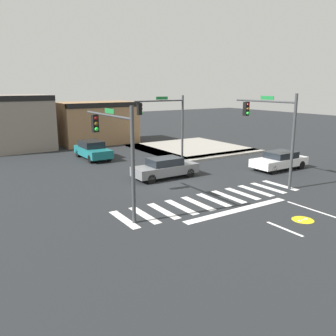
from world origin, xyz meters
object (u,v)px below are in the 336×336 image
(traffic_signal_northeast, at_px, (164,117))
(traffic_signal_southwest, at_px, (114,139))
(car_teal, at_px, (93,150))
(car_white, at_px, (280,160))
(traffic_signal_southeast, at_px, (271,122))
(car_gray, at_px, (165,168))

(traffic_signal_northeast, distance_m, traffic_signal_southwest, 12.23)
(traffic_signal_southwest, height_order, car_teal, traffic_signal_southwest)
(car_teal, bearing_deg, traffic_signal_northeast, 44.77)
(car_teal, height_order, car_white, car_teal)
(car_white, bearing_deg, traffic_signal_southeast, 30.38)
(traffic_signal_northeast, bearing_deg, car_white, 130.87)
(traffic_signal_southeast, distance_m, traffic_signal_northeast, 9.54)
(car_teal, bearing_deg, traffic_signal_southwest, -16.28)
(traffic_signal_southwest, bearing_deg, car_gray, -53.38)
(traffic_signal_northeast, height_order, car_gray, traffic_signal_northeast)
(traffic_signal_southeast, xyz_separation_m, traffic_signal_northeast, (-2.31, 9.25, -0.19))
(car_white, bearing_deg, traffic_signal_northeast, -49.13)
(traffic_signal_southwest, relative_size, car_white, 1.20)
(car_teal, bearing_deg, traffic_signal_southeast, 26.45)
(traffic_signal_northeast, xyz_separation_m, car_white, (6.09, -7.04, -3.13))
(traffic_signal_southeast, relative_size, car_white, 1.29)
(traffic_signal_southeast, bearing_deg, traffic_signal_southwest, 87.46)
(traffic_signal_southeast, distance_m, car_teal, 15.85)
(car_gray, height_order, car_white, car_gray)
(traffic_signal_southeast, bearing_deg, traffic_signal_northeast, 14.02)
(car_gray, bearing_deg, traffic_signal_southeast, -42.68)
(traffic_signal_southwest, bearing_deg, car_white, -83.23)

